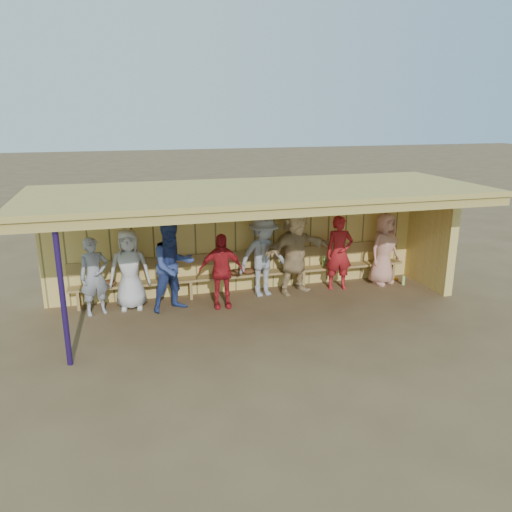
{
  "coord_description": "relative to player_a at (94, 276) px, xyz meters",
  "views": [
    {
      "loc": [
        -2.65,
        -9.17,
        3.93
      ],
      "look_at": [
        0.0,
        0.35,
        1.05
      ],
      "focal_mm": 35.0,
      "sensor_mm": 36.0,
      "label": 1
    }
  ],
  "objects": [
    {
      "name": "player_c",
      "position": [
        1.53,
        -0.21,
        0.15
      ],
      "size": [
        1.09,
        0.96,
        1.88
      ],
      "primitive_type": "imported",
      "rotation": [
        0.0,
        0.0,
        0.32
      ],
      "color": "navy",
      "rests_on": "ground"
    },
    {
      "name": "dugout_structure",
      "position": [
        3.62,
        0.0,
        0.91
      ],
      "size": [
        8.8,
        3.2,
        2.5
      ],
      "color": "#E7C362",
      "rests_on": "ground"
    },
    {
      "name": "player_d",
      "position": [
        2.49,
        -0.3,
        -0.01
      ],
      "size": [
        0.95,
        0.46,
        1.56
      ],
      "primitive_type": "imported",
      "rotation": [
        0.0,
        0.0,
        -0.09
      ],
      "color": "red",
      "rests_on": "ground"
    },
    {
      "name": "bench",
      "position": [
        3.23,
        0.43,
        -0.26
      ],
      "size": [
        7.6,
        0.34,
        0.93
      ],
      "color": "#AA8849",
      "rests_on": "ground"
    },
    {
      "name": "player_h",
      "position": [
        6.45,
        0.12,
        0.06
      ],
      "size": [
        0.96,
        0.79,
        1.7
      ],
      "primitive_type": "imported",
      "rotation": [
        0.0,
        0.0,
        0.35
      ],
      "color": "tan",
      "rests_on": "ground"
    },
    {
      "name": "player_a",
      "position": [
        0.0,
        0.0,
        0.0
      ],
      "size": [
        0.66,
        0.52,
        1.58
      ],
      "primitive_type": "imported",
      "rotation": [
        0.0,
        0.0,
        0.27
      ],
      "color": "#93939B",
      "rests_on": "ground"
    },
    {
      "name": "player_e",
      "position": [
        3.52,
        0.12,
        0.1
      ],
      "size": [
        1.24,
        0.83,
        1.78
      ],
      "primitive_type": "imported",
      "rotation": [
        0.0,
        0.0,
        0.16
      ],
      "color": "#999BA2",
      "rests_on": "ground"
    },
    {
      "name": "dugout_equipment",
      "position": [
        2.91,
        0.3,
        -0.3
      ],
      "size": [
        6.81,
        0.62,
        0.8
      ],
      "color": "gold",
      "rests_on": "ground"
    },
    {
      "name": "player_f",
      "position": [
        4.25,
        0.12,
        0.18
      ],
      "size": [
        1.88,
        1.11,
        1.93
      ],
      "primitive_type": "imported",
      "rotation": [
        0.0,
        0.0,
        0.32
      ],
      "color": "tan",
      "rests_on": "ground"
    },
    {
      "name": "ground",
      "position": [
        3.23,
        -0.69,
        -0.79
      ],
      "size": [
        90.0,
        90.0,
        0.0
      ],
      "primitive_type": "plane",
      "color": "brown",
      "rests_on": "ground"
    },
    {
      "name": "player_b",
      "position": [
        0.69,
        0.12,
        0.05
      ],
      "size": [
        0.85,
        0.59,
        1.67
      ],
      "primitive_type": "imported",
      "rotation": [
        0.0,
        0.0,
        -0.07
      ],
      "color": "silver",
      "rests_on": "ground"
    },
    {
      "name": "player_g",
      "position": [
        5.29,
        0.07,
        0.06
      ],
      "size": [
        0.68,
        0.5,
        1.69
      ],
      "primitive_type": "imported",
      "rotation": [
        0.0,
        0.0,
        -0.17
      ],
      "color": "#AD1B1F",
      "rests_on": "ground"
    }
  ]
}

